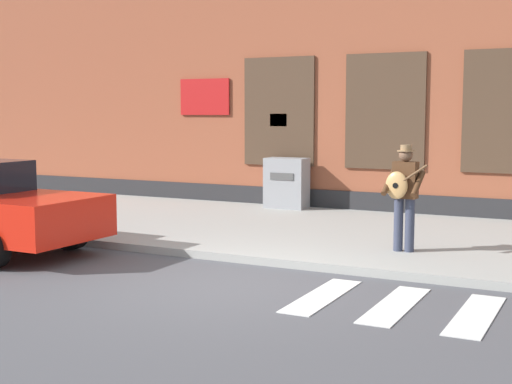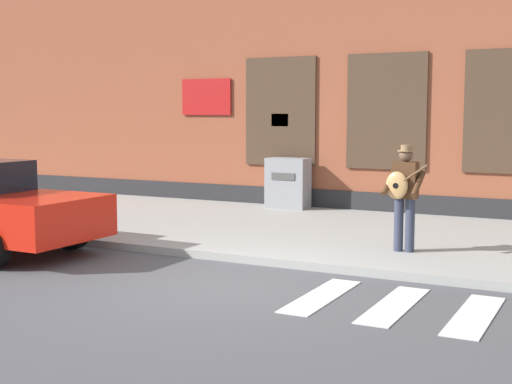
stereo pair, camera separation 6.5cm
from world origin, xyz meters
name	(u,v)px [view 1 (the left image)]	position (x,y,z in m)	size (l,w,h in m)	color
ground_plane	(231,285)	(0.00, 0.00, 0.00)	(160.00, 160.00, 0.00)	#4C4C51
sidewalk	(338,234)	(0.00, 4.21, 0.06)	(28.00, 5.86, 0.13)	#9E9E99
building_backdrop	(409,75)	(0.00, 9.14, 3.25)	(28.00, 4.06, 6.52)	brown
busker	(404,191)	(1.64, 2.73, 1.10)	(0.71, 0.54, 1.71)	#33384C
utility_box	(287,183)	(-2.19, 6.69, 0.71)	(0.97, 0.55, 1.17)	gray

